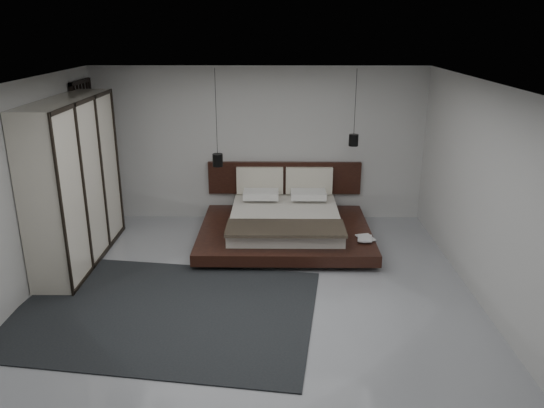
{
  "coord_description": "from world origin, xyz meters",
  "views": [
    {
      "loc": [
        0.35,
        -6.48,
        3.47
      ],
      "look_at": [
        0.26,
        1.2,
        0.86
      ],
      "focal_mm": 35.0,
      "sensor_mm": 36.0,
      "label": 1
    }
  ],
  "objects_px": {
    "wardrobe": "(74,182)",
    "bed": "(285,223)",
    "lattice_screen": "(88,157)",
    "rug": "(164,311)",
    "pendant_left": "(218,160)",
    "pendant_right": "(354,140)"
  },
  "relations": [
    {
      "from": "lattice_screen",
      "to": "bed",
      "type": "distance_m",
      "value": 3.6
    },
    {
      "from": "pendant_left",
      "to": "rug",
      "type": "relative_size",
      "value": 0.43
    },
    {
      "from": "lattice_screen",
      "to": "rug",
      "type": "height_order",
      "value": "lattice_screen"
    },
    {
      "from": "lattice_screen",
      "to": "pendant_right",
      "type": "bearing_deg",
      "value": -1.21
    },
    {
      "from": "bed",
      "to": "wardrobe",
      "type": "height_order",
      "value": "wardrobe"
    },
    {
      "from": "bed",
      "to": "wardrobe",
      "type": "distance_m",
      "value": 3.41
    },
    {
      "from": "lattice_screen",
      "to": "pendant_left",
      "type": "height_order",
      "value": "pendant_left"
    },
    {
      "from": "pendant_left",
      "to": "pendant_right",
      "type": "distance_m",
      "value": 2.34
    },
    {
      "from": "bed",
      "to": "pendant_right",
      "type": "relative_size",
      "value": 2.2
    },
    {
      "from": "lattice_screen",
      "to": "bed",
      "type": "bearing_deg",
      "value": -9.04
    },
    {
      "from": "lattice_screen",
      "to": "rug",
      "type": "bearing_deg",
      "value": -58.28
    },
    {
      "from": "wardrobe",
      "to": "rug",
      "type": "distance_m",
      "value": 2.58
    },
    {
      "from": "lattice_screen",
      "to": "bed",
      "type": "height_order",
      "value": "lattice_screen"
    },
    {
      "from": "lattice_screen",
      "to": "pendant_right",
      "type": "distance_m",
      "value": 4.59
    },
    {
      "from": "wardrobe",
      "to": "bed",
      "type": "bearing_deg",
      "value": 14.67
    },
    {
      "from": "pendant_right",
      "to": "wardrobe",
      "type": "relative_size",
      "value": 0.51
    },
    {
      "from": "lattice_screen",
      "to": "wardrobe",
      "type": "xyz_separation_m",
      "value": [
        0.25,
        -1.37,
        -0.06
      ]
    },
    {
      "from": "bed",
      "to": "rug",
      "type": "height_order",
      "value": "bed"
    },
    {
      "from": "pendant_right",
      "to": "pendant_left",
      "type": "bearing_deg",
      "value": 180.0
    },
    {
      "from": "bed",
      "to": "pendant_left",
      "type": "xyz_separation_m",
      "value": [
        -1.16,
        0.45,
        0.99
      ]
    },
    {
      "from": "lattice_screen",
      "to": "wardrobe",
      "type": "distance_m",
      "value": 1.4
    },
    {
      "from": "lattice_screen",
      "to": "pendant_left",
      "type": "bearing_deg",
      "value": -2.45
    }
  ]
}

